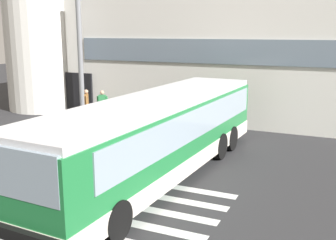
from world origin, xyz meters
The scene contains 7 objects.
ground_plane centered at (0.00, 0.00, -0.01)m, with size 80.00×90.00×0.02m, color #2B2B2D.
bay_paint_stripes centered at (2.00, -4.20, 0.00)m, with size 4.40×3.96×0.01m.
terminal_building centered at (-0.69, 11.63, 4.11)m, with size 23.79×13.80×8.24m.
entry_support_column centered at (-6.91, 5.40, 3.43)m, with size 0.28×0.28×6.87m, color slate.
bus_main_foreground centered at (1.30, -1.79, 1.34)m, with size 3.61×12.58×2.70m.
passenger_near_column centered at (-6.11, 4.69, 0.93)m, with size 0.40×0.50×1.68m.
passenger_by_doorway centered at (-5.13, 4.75, 0.93)m, with size 0.55×0.35×1.68m.
Camera 1 is at (6.94, -13.43, 4.81)m, focal length 43.44 mm.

